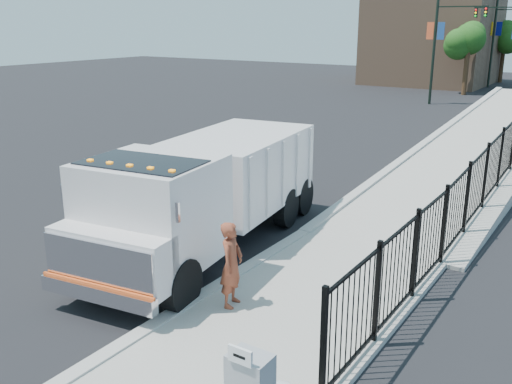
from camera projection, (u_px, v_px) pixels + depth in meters
The scene contains 13 objects.
ground at pixel (212, 294), 11.80m from camera, with size 120.00×120.00×0.00m, color black.
sidewalk at pixel (231, 369), 9.17m from camera, with size 3.55×12.00×0.12m, color #9E998E.
curb at pixel (143, 334), 10.18m from camera, with size 0.30×12.00×0.16m, color #ADAAA3.
ramp at pixel (489, 158), 23.49m from camera, with size 3.95×24.00×1.70m, color #9E998E.
iron_fence at pixel (511, 161), 19.28m from camera, with size 0.10×28.00×1.80m, color black.
truck at pixel (203, 189), 13.62m from camera, with size 3.67×8.44×2.80m.
worker at pixel (232, 264), 10.89m from camera, with size 0.62×0.41×1.70m, color brown.
arrow_sign at pixel (240, 356), 7.02m from camera, with size 0.35×0.04×0.22m, color white.
light_pole_0 at pixel (440, 38), 37.35m from camera, with size 3.77×0.22×8.00m.
light_pole_2 at pixel (498, 34), 46.97m from camera, with size 3.77×0.22×8.00m.
tree_0 at pixel (469, 42), 42.43m from camera, with size 2.43×2.43×5.22m.
tree_2 at pixel (505, 38), 51.21m from camera, with size 2.55×2.55×5.28m.
building at pixel (433, 38), 50.59m from camera, with size 10.00×10.00×8.00m, color #8C664C.
Camera 1 is at (6.63, -8.43, 5.44)m, focal length 40.00 mm.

